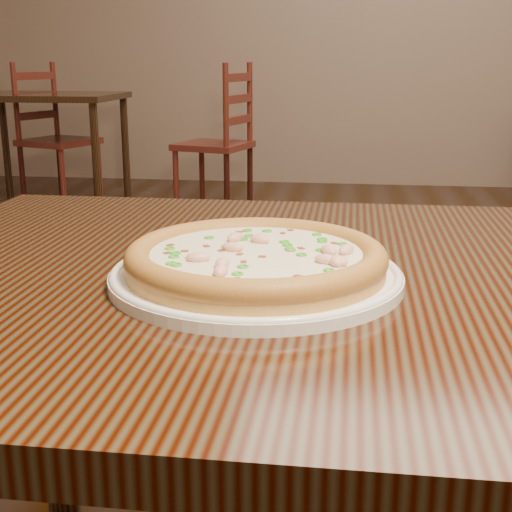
# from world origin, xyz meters

# --- Properties ---
(hero_table) EXTENTS (1.20, 0.80, 0.75)m
(hero_table) POSITION_xyz_m (-0.32, -0.44, 0.65)
(hero_table) COLOR black
(hero_table) RESTS_ON ground
(plate) EXTENTS (0.31, 0.31, 0.02)m
(plate) POSITION_xyz_m (-0.44, -0.49, 0.76)
(plate) COLOR white
(plate) RESTS_ON hero_table
(pizza) EXTENTS (0.28, 0.28, 0.03)m
(pizza) POSITION_xyz_m (-0.44, -0.49, 0.78)
(pizza) COLOR #C09347
(pizza) RESTS_ON plate
(bg_table_left) EXTENTS (1.00, 0.70, 0.75)m
(bg_table_left) POSITION_xyz_m (-2.39, 3.39, 0.65)
(bg_table_left) COLOR black
(bg_table_left) RESTS_ON ground
(chair_a) EXTENTS (0.54, 0.54, 0.95)m
(chair_a) POSITION_xyz_m (-2.36, 3.42, 0.44)
(chair_a) COLOR #531C1A
(chair_a) RESTS_ON ground
(chair_b) EXTENTS (0.52, 0.52, 0.95)m
(chair_b) POSITION_xyz_m (-1.18, 3.31, 0.44)
(chair_b) COLOR #531C1A
(chair_b) RESTS_ON ground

